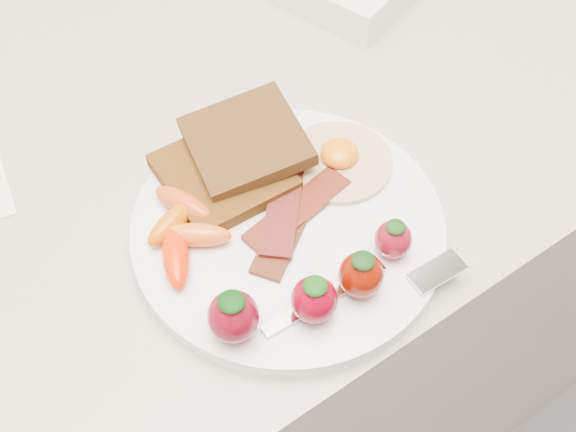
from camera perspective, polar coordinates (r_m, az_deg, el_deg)
counter at (r=1.09m, az=-5.67°, el=-9.67°), size 2.00×0.60×0.90m
plate at (r=0.62m, az=-0.00°, el=-1.02°), size 0.27×0.27×0.02m
toast_lower at (r=0.64m, az=-5.11°, el=3.38°), size 0.11×0.11×0.01m
toast_upper at (r=0.65m, az=-3.35°, el=5.94°), size 0.12×0.12×0.02m
fried_egg at (r=0.66m, az=4.06°, el=4.49°), size 0.12×0.12×0.02m
bacon_strips at (r=0.62m, az=0.13°, el=0.20°), size 0.12×0.11×0.01m
baby_carrots at (r=0.61m, az=-8.38°, el=-1.10°), size 0.08×0.11×0.02m
strawberries at (r=0.56m, az=2.01°, el=-5.72°), size 0.18×0.06×0.05m
fork at (r=0.58m, az=7.02°, el=-5.48°), size 0.17×0.05×0.00m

